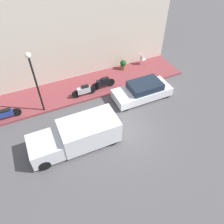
# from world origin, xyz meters

# --- Properties ---
(ground_plane) EXTENTS (60.00, 60.00, 0.00)m
(ground_plane) POSITION_xyz_m (0.00, 0.00, 0.00)
(ground_plane) COLOR #514F51
(sidewalk) EXTENTS (3.16, 15.12, 0.15)m
(sidewalk) POSITION_xyz_m (5.22, 0.00, 0.08)
(sidewalk) COLOR brown
(sidewalk) RESTS_ON ground_plane
(building_facade) EXTENTS (0.30, 15.12, 6.56)m
(building_facade) POSITION_xyz_m (6.95, 0.00, 3.28)
(building_facade) COLOR beige
(building_facade) RESTS_ON ground_plane
(parked_car) EXTENTS (1.81, 4.29, 1.27)m
(parked_car) POSITION_xyz_m (2.39, -2.98, 0.61)
(parked_car) COLOR silver
(parked_car) RESTS_ON ground_plane
(delivery_van) EXTENTS (1.96, 5.23, 1.64)m
(delivery_van) POSITION_xyz_m (0.12, 2.83, 0.85)
(delivery_van) COLOR silver
(delivery_van) RESTS_ON ground_plane
(motorcycle_black) EXTENTS (0.30, 1.92, 0.90)m
(motorcycle_black) POSITION_xyz_m (4.44, -0.69, 0.64)
(motorcycle_black) COLOR black
(motorcycle_black) RESTS_ON sidewalk
(scooter_silver) EXTENTS (0.30, 1.85, 0.86)m
(scooter_silver) POSITION_xyz_m (4.19, 0.98, 0.62)
(scooter_silver) COLOR #B7B7BF
(scooter_silver) RESTS_ON sidewalk
(motorcycle_blue) EXTENTS (0.30, 2.10, 0.78)m
(motorcycle_blue) POSITION_xyz_m (4.04, 6.54, 0.59)
(motorcycle_blue) COLOR navy
(motorcycle_blue) RESTS_ON sidewalk
(streetlamp) EXTENTS (0.35, 0.35, 4.43)m
(streetlamp) POSITION_xyz_m (3.87, 4.06, 3.14)
(streetlamp) COLOR black
(streetlamp) RESTS_ON sidewalk
(potted_plant) EXTENTS (0.52, 0.52, 0.85)m
(potted_plant) POSITION_xyz_m (6.20, -3.27, 0.60)
(potted_plant) COLOR brown
(potted_plant) RESTS_ON sidewalk
(cafe_chair) EXTENTS (0.40, 0.40, 0.89)m
(cafe_chair) POSITION_xyz_m (6.19, -5.15, 0.67)
(cafe_chair) COLOR silver
(cafe_chair) RESTS_ON sidewalk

